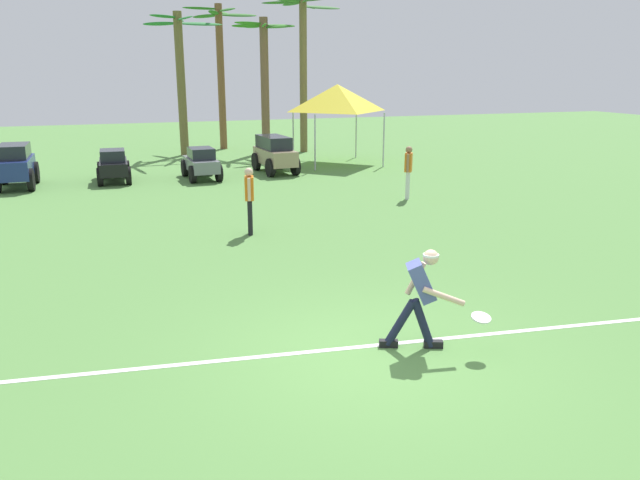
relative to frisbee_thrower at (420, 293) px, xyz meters
name	(u,v)px	position (x,y,z in m)	size (l,w,h in m)	color
ground_plane	(374,356)	(-0.69, -0.05, -0.79)	(80.00, 80.00, 0.00)	#548642
field_line_paint	(365,346)	(-0.69, 0.26, -0.79)	(26.27, 0.10, 0.01)	white
frisbee_thrower	(420,293)	(0.00, 0.00, 0.00)	(1.00, 0.70, 1.41)	#191E38
frisbee_in_flight	(481,318)	(0.67, -0.47, -0.26)	(0.27, 0.27, 0.09)	white
teammate_near_sideline	(249,195)	(-0.80, 6.78, 0.15)	(0.28, 0.49, 1.56)	black
teammate_midfield	(408,167)	(4.53, 9.28, 0.15)	(0.35, 0.45, 1.56)	silver
parked_car_slot_a	(15,165)	(-6.62, 15.11, -0.05)	(1.18, 2.36, 1.40)	navy
parked_car_slot_b	(113,165)	(-3.61, 15.26, -0.23)	(1.11, 2.21, 1.10)	black
parked_car_slot_c	(201,163)	(-0.70, 14.82, -0.23)	(1.17, 2.24, 1.10)	slate
parked_car_slot_d	(275,153)	(2.11, 15.35, -0.07)	(1.31, 2.46, 1.34)	#998466
palm_tree_far_left	(181,74)	(-0.42, 21.42, 2.72)	(3.38, 3.75, 6.11)	brown
palm_tree_left_of_centre	(220,65)	(1.64, 23.11, 3.12)	(3.45, 3.64, 6.63)	brown
palm_tree_right_of_centre	(265,75)	(3.30, 21.27, 2.70)	(2.88, 2.96, 5.96)	brown
palm_tree_far_right	(303,59)	(4.98, 20.82, 3.38)	(3.58, 3.74, 6.90)	brown
event_tent	(337,98)	(5.11, 16.75, 1.83)	(2.99, 2.99, 3.16)	#B2B5BA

